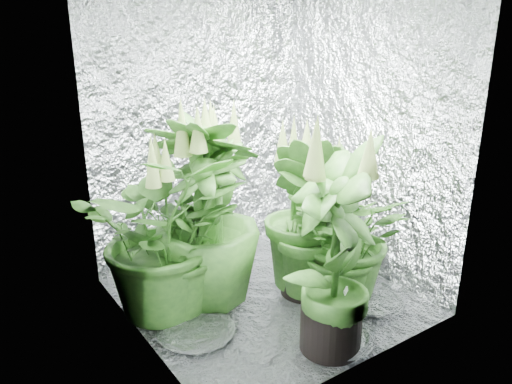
{
  "coord_description": "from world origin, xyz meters",
  "views": [
    {
      "loc": [
        -1.61,
        -2.24,
        1.63
      ],
      "look_at": [
        -0.08,
        0.0,
        0.71
      ],
      "focal_mm": 35.0,
      "sensor_mm": 36.0,
      "label": 1
    }
  ],
  "objects": [
    {
      "name": "walls",
      "position": [
        0.0,
        0.0,
        1.0
      ],
      "size": [
        1.62,
        1.62,
        2.0
      ],
      "color": "silver",
      "rests_on": "ground"
    },
    {
      "name": "plant_label",
      "position": [
        0.04,
        -0.65,
        0.3
      ],
      "size": [
        0.06,
        0.05,
        0.09
      ],
      "primitive_type": "cube",
      "rotation": [
        -0.21,
        0.0,
        0.55
      ],
      "color": "white",
      "rests_on": "plant_f"
    },
    {
      "name": "plant_c",
      "position": [
        0.58,
        0.12,
        0.42
      ],
      "size": [
        0.46,
        0.46,
        0.92
      ],
      "rotation": [
        0.0,
        0.0,
        1.59
      ],
      "color": "black",
      "rests_on": "ground"
    },
    {
      "name": "plant_a",
      "position": [
        -0.58,
        0.17,
        0.52
      ],
      "size": [
        1.19,
        1.19,
        1.09
      ],
      "rotation": [
        0.0,
        0.0,
        5.86
      ],
      "color": "black",
      "rests_on": "ground"
    },
    {
      "name": "plant_g",
      "position": [
        0.24,
        -0.09,
        0.51
      ],
      "size": [
        0.65,
        0.65,
        1.11
      ],
      "rotation": [
        0.0,
        0.0,
        4.91
      ],
      "color": "black",
      "rests_on": "ground"
    },
    {
      "name": "circulation_fan",
      "position": [
        0.61,
        0.22,
        0.15
      ],
      "size": [
        0.17,
        0.3,
        0.35
      ],
      "rotation": [
        0.0,
        0.0,
        0.24
      ],
      "color": "black",
      "rests_on": "ground"
    },
    {
      "name": "plant_b",
      "position": [
        -0.17,
        0.38,
        0.56
      ],
      "size": [
        0.8,
        0.8,
        1.2
      ],
      "rotation": [
        0.0,
        0.0,
        0.58
      ],
      "color": "black",
      "rests_on": "ground"
    },
    {
      "name": "plant_d",
      "position": [
        -0.32,
        0.15,
        0.58
      ],
      "size": [
        0.9,
        0.9,
        1.24
      ],
      "rotation": [
        0.0,
        0.0,
        2.4
      ],
      "color": "black",
      "rests_on": "ground"
    },
    {
      "name": "plant_f",
      "position": [
        -0.02,
        -0.61,
        0.56
      ],
      "size": [
        0.79,
        0.79,
        1.22
      ],
      "rotation": [
        0.0,
        0.0,
        4.24
      ],
      "color": "black",
      "rests_on": "ground"
    },
    {
      "name": "plant_e",
      "position": [
        0.34,
        -0.32,
        0.44
      ],
      "size": [
        0.95,
        0.95,
        0.92
      ],
      "rotation": [
        0.0,
        0.0,
        3.46
      ],
      "color": "black",
      "rests_on": "ground"
    },
    {
      "name": "ground",
      "position": [
        0.0,
        0.0,
        0.0
      ],
      "size": [
        1.6,
        1.6,
        0.0
      ],
      "primitive_type": "plane",
      "color": "silver",
      "rests_on": "ground"
    }
  ]
}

